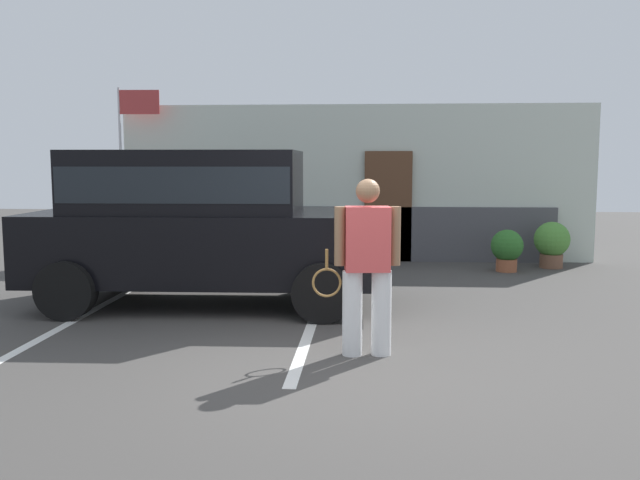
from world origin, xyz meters
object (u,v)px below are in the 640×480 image
(tennis_player_man, at_px, (367,265))
(potted_plant_secondary, at_px, (552,242))
(flag_pole, at_px, (129,142))
(parked_suv, at_px, (200,219))
(potted_plant_by_porch, at_px, (507,248))

(tennis_player_man, bearing_deg, potted_plant_secondary, -125.28)
(tennis_player_man, height_order, flag_pole, flag_pole)
(potted_plant_secondary, height_order, flag_pole, flag_pole)
(parked_suv, xyz_separation_m, potted_plant_secondary, (5.52, 3.55, -0.68))
(parked_suv, relative_size, tennis_player_man, 2.66)
(tennis_player_man, distance_m, potted_plant_secondary, 6.67)
(tennis_player_man, relative_size, flag_pole, 0.53)
(parked_suv, height_order, potted_plant_by_porch, parked_suv)
(flag_pole, bearing_deg, tennis_player_man, -53.52)
(tennis_player_man, distance_m, potted_plant_by_porch, 5.86)
(parked_suv, bearing_deg, tennis_player_man, -46.76)
(potted_plant_by_porch, height_order, potted_plant_secondary, potted_plant_secondary)
(flag_pole, bearing_deg, potted_plant_secondary, -2.61)
(potted_plant_by_porch, bearing_deg, potted_plant_secondary, 27.97)
(parked_suv, height_order, tennis_player_man, parked_suv)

